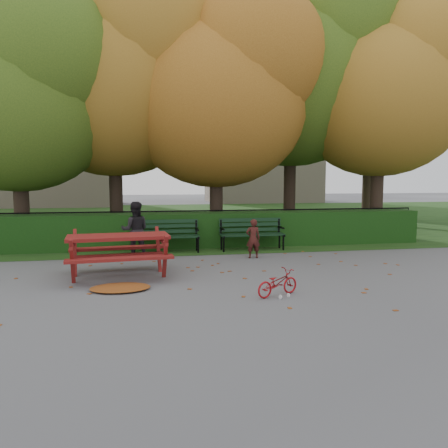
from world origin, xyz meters
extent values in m
plane|color=slate|center=(0.00, 0.00, 0.00)|extent=(90.00, 90.00, 0.00)
plane|color=#183413|center=(0.00, 14.00, 0.01)|extent=(90.00, 90.00, 0.00)
cube|color=#B6A38C|center=(-9.00, 26.00, 7.50)|extent=(10.00, 7.00, 15.00)
cube|color=#B6A38C|center=(8.00, 28.00, 6.00)|extent=(9.00, 6.00, 12.00)
cube|color=black|center=(0.00, 4.50, 0.50)|extent=(13.00, 0.90, 1.00)
cube|color=black|center=(0.00, 5.30, 0.08)|extent=(14.00, 0.04, 0.04)
cube|color=black|center=(0.00, 5.30, 1.00)|extent=(14.00, 0.04, 0.04)
cylinder|color=black|center=(-3.00, 5.30, 0.50)|extent=(0.03, 0.03, 1.00)
cylinder|color=black|center=(0.00, 5.30, 0.50)|extent=(0.03, 0.03, 1.00)
cylinder|color=black|center=(3.00, 5.30, 0.50)|extent=(0.03, 0.03, 1.00)
cylinder|color=black|center=(6.50, 5.30, 0.50)|extent=(0.03, 0.03, 1.00)
cylinder|color=#2D201A|center=(-5.50, 5.80, 1.31)|extent=(0.44, 0.44, 2.62)
ellipsoid|color=#355118|center=(-5.50, 5.80, 4.12)|extent=(5.60, 5.60, 5.04)
sphere|color=#355118|center=(-4.52, 5.10, 5.38)|extent=(4.20, 4.20, 4.20)
cylinder|color=#2D201A|center=(-2.80, 7.00, 1.57)|extent=(0.44, 0.44, 3.15)
ellipsoid|color=#94631D|center=(-2.80, 7.00, 4.95)|extent=(6.40, 6.40, 5.76)
sphere|color=#94631D|center=(-1.68, 6.20, 6.39)|extent=(4.80, 4.80, 4.80)
cylinder|color=#2D201A|center=(0.50, 6.20, 1.40)|extent=(0.44, 0.44, 2.80)
ellipsoid|color=#8E5018|center=(0.50, 6.20, 4.40)|extent=(6.00, 6.00, 5.40)
sphere|color=#8E5018|center=(1.55, 5.45, 5.75)|extent=(4.50, 4.50, 4.50)
cylinder|color=#2D201A|center=(3.50, 7.50, 1.75)|extent=(0.44, 0.44, 3.50)
ellipsoid|color=#355118|center=(3.50, 7.50, 5.50)|extent=(6.80, 6.80, 6.12)
sphere|color=#355118|center=(4.69, 6.65, 7.03)|extent=(5.10, 5.10, 5.10)
cylinder|color=#2D201A|center=(6.20, 6.00, 1.49)|extent=(0.44, 0.44, 2.97)
ellipsoid|color=#94631D|center=(6.20, 6.00, 4.68)|extent=(5.80, 5.80, 5.22)
sphere|color=#94631D|center=(7.21, 5.28, 5.98)|extent=(4.35, 4.35, 4.35)
sphere|color=#8E5018|center=(-6.35, 8.68, 6.71)|extent=(4.95, 4.95, 4.95)
cylinder|color=#2D201A|center=(8.00, 10.00, 1.57)|extent=(0.44, 0.44, 3.15)
ellipsoid|color=#355118|center=(8.00, 10.00, 4.95)|extent=(6.00, 6.00, 5.40)
sphere|color=#355118|center=(9.05, 9.25, 6.30)|extent=(4.50, 4.50, 4.50)
cube|color=black|center=(-1.30, 3.42, 0.44)|extent=(1.80, 0.12, 0.04)
cube|color=black|center=(-1.30, 3.60, 0.44)|extent=(1.80, 0.12, 0.04)
cube|color=black|center=(-1.30, 3.78, 0.44)|extent=(1.80, 0.12, 0.04)
cube|color=black|center=(-1.30, 3.87, 0.55)|extent=(1.80, 0.05, 0.10)
cube|color=black|center=(-1.30, 3.87, 0.70)|extent=(1.80, 0.05, 0.10)
cube|color=black|center=(-1.30, 3.87, 0.83)|extent=(1.80, 0.05, 0.10)
cube|color=black|center=(-2.15, 3.60, 0.42)|extent=(0.05, 0.55, 0.06)
cube|color=black|center=(-2.15, 3.87, 0.65)|extent=(0.05, 0.05, 0.41)
cylinder|color=black|center=(-2.15, 3.42, 0.22)|extent=(0.05, 0.05, 0.44)
cylinder|color=black|center=(-2.15, 3.78, 0.22)|extent=(0.05, 0.05, 0.44)
cube|color=black|center=(-2.15, 3.62, 0.62)|extent=(0.05, 0.45, 0.04)
cube|color=black|center=(-0.45, 3.60, 0.42)|extent=(0.05, 0.55, 0.06)
cube|color=black|center=(-0.45, 3.87, 0.65)|extent=(0.05, 0.05, 0.41)
cylinder|color=black|center=(-0.45, 3.42, 0.22)|extent=(0.05, 0.05, 0.44)
cylinder|color=black|center=(-0.45, 3.78, 0.22)|extent=(0.05, 0.05, 0.44)
cube|color=black|center=(-0.45, 3.62, 0.62)|extent=(0.05, 0.45, 0.04)
cube|color=black|center=(1.10, 3.42, 0.44)|extent=(1.80, 0.12, 0.04)
cube|color=black|center=(1.10, 3.60, 0.44)|extent=(1.80, 0.12, 0.04)
cube|color=black|center=(1.10, 3.78, 0.44)|extent=(1.80, 0.12, 0.04)
cube|color=black|center=(1.10, 3.87, 0.55)|extent=(1.80, 0.05, 0.10)
cube|color=black|center=(1.10, 3.87, 0.70)|extent=(1.80, 0.05, 0.10)
cube|color=black|center=(1.10, 3.87, 0.83)|extent=(1.80, 0.05, 0.10)
cube|color=black|center=(0.25, 3.60, 0.42)|extent=(0.05, 0.55, 0.06)
cube|color=black|center=(0.25, 3.87, 0.65)|extent=(0.05, 0.05, 0.41)
cylinder|color=black|center=(0.25, 3.42, 0.22)|extent=(0.05, 0.05, 0.44)
cylinder|color=black|center=(0.25, 3.78, 0.22)|extent=(0.05, 0.05, 0.44)
cube|color=black|center=(0.25, 3.62, 0.62)|extent=(0.05, 0.45, 0.04)
cube|color=black|center=(1.95, 3.60, 0.42)|extent=(0.05, 0.55, 0.06)
cube|color=black|center=(1.95, 3.87, 0.65)|extent=(0.05, 0.05, 0.41)
cylinder|color=black|center=(1.95, 3.42, 0.22)|extent=(0.05, 0.05, 0.44)
cylinder|color=black|center=(1.95, 3.78, 0.22)|extent=(0.05, 0.05, 0.44)
cube|color=black|center=(1.95, 3.62, 0.62)|extent=(0.05, 0.45, 0.04)
cube|color=maroon|center=(-2.39, 0.87, 0.83)|extent=(2.09, 1.04, 0.07)
cube|color=maroon|center=(-2.33, 0.20, 0.49)|extent=(2.04, 0.48, 0.06)
cube|color=maroon|center=(-2.46, 1.54, 0.49)|extent=(2.04, 0.48, 0.06)
cube|color=maroon|center=(-3.21, 0.28, 0.45)|extent=(0.12, 0.58, 0.98)
cube|color=maroon|center=(-3.31, 1.28, 0.45)|extent=(0.12, 0.58, 0.98)
cube|color=maroon|center=(-3.26, 0.78, 0.74)|extent=(0.22, 1.51, 0.07)
cube|color=maroon|center=(-1.47, 0.45, 0.45)|extent=(0.12, 0.58, 0.98)
cube|color=maroon|center=(-1.57, 1.46, 0.45)|extent=(0.12, 0.58, 0.98)
cube|color=maroon|center=(-1.52, 0.95, 0.74)|extent=(0.22, 1.51, 0.07)
cube|color=maroon|center=(-2.39, 0.87, 0.45)|extent=(1.79, 0.25, 0.07)
ellipsoid|color=brown|center=(-2.32, -0.21, 0.04)|extent=(1.30, 1.12, 0.08)
imported|color=#3F1714|center=(0.82, 2.42, 0.50)|extent=(0.37, 0.25, 0.99)
imported|color=black|center=(-2.10, 2.90, 0.72)|extent=(0.71, 0.56, 1.44)
imported|color=maroon|center=(0.37, -1.12, 0.23)|extent=(0.92, 0.64, 0.46)
camera|label=1|loc=(-1.85, -8.18, 2.02)|focal=35.00mm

